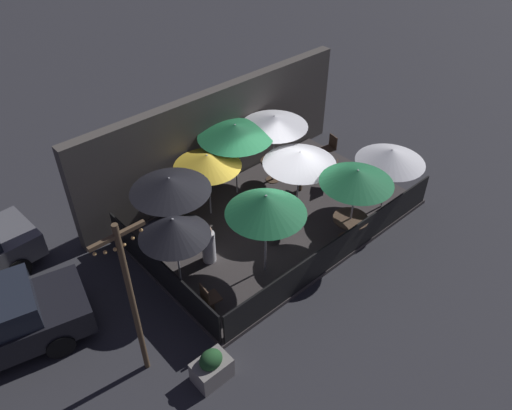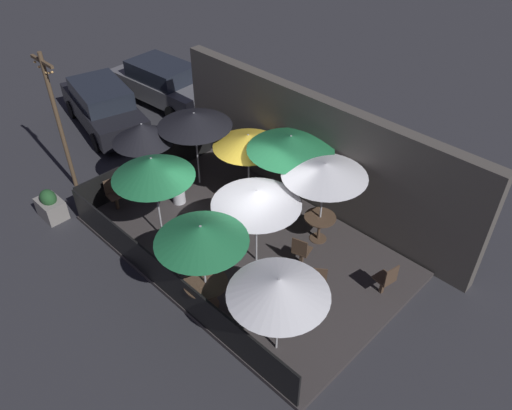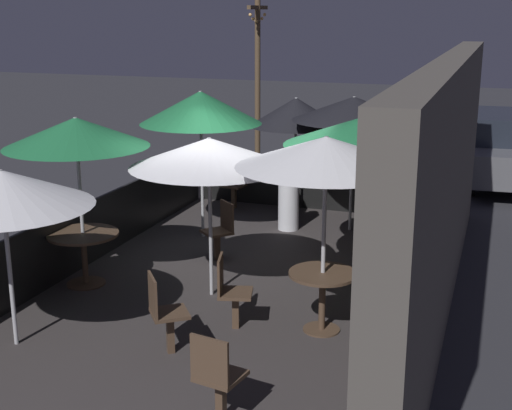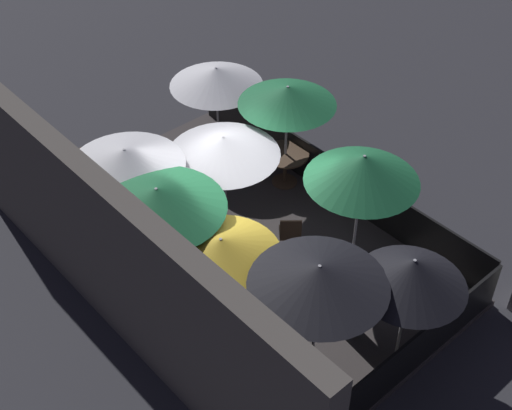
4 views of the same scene
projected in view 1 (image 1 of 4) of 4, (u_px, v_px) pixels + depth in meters
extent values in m
plane|color=#2D2D33|center=(276.00, 221.00, 14.98)|extent=(60.00, 60.00, 0.00)
cube|color=#383333|center=(276.00, 219.00, 14.95)|extent=(8.14, 4.98, 0.12)
cube|color=#4C4742|center=(217.00, 138.00, 15.53)|extent=(9.74, 0.36, 3.31)
cube|color=black|center=(340.00, 248.00, 13.19)|extent=(7.94, 0.05, 0.95)
cube|color=black|center=(161.00, 272.00, 12.51)|extent=(0.05, 4.78, 0.95)
cylinder|color=#B2B2B7|center=(353.00, 206.00, 13.46)|extent=(0.05, 0.05, 2.36)
cone|color=#1E6B3D|center=(357.00, 176.00, 12.85)|extent=(1.96, 1.96, 0.40)
cylinder|color=#B2B2B7|center=(273.00, 149.00, 15.70)|extent=(0.05, 0.05, 2.37)
cone|color=silver|center=(274.00, 121.00, 15.07)|extent=(2.08, 2.08, 0.35)
cylinder|color=#B2B2B7|center=(209.00, 185.00, 14.44)|extent=(0.05, 0.05, 2.08)
cone|color=gold|center=(207.00, 160.00, 13.90)|extent=(1.93, 1.93, 0.36)
cylinder|color=#B2B2B7|center=(386.00, 179.00, 14.69)|extent=(0.05, 0.05, 2.06)
cone|color=silver|center=(391.00, 156.00, 14.17)|extent=(2.00, 2.00, 0.42)
cylinder|color=#B2B2B7|center=(174.00, 214.00, 13.23)|extent=(0.05, 0.05, 2.34)
cone|color=black|center=(170.00, 184.00, 12.62)|extent=(2.10, 2.10, 0.40)
cylinder|color=#B2B2B7|center=(298.00, 183.00, 14.46)|extent=(0.05, 0.05, 2.15)
cone|color=silver|center=(300.00, 157.00, 13.91)|extent=(2.09, 2.09, 0.38)
cylinder|color=#B2B2B7|center=(177.00, 253.00, 12.17)|extent=(0.05, 0.05, 2.19)
cone|color=black|center=(174.00, 227.00, 11.65)|extent=(1.74, 1.74, 0.53)
cylinder|color=#B2B2B7|center=(236.00, 160.00, 15.14)|extent=(0.05, 0.05, 2.45)
cone|color=#1E6B3D|center=(235.00, 131.00, 14.50)|extent=(2.25, 2.25, 0.40)
cylinder|color=#B2B2B7|center=(266.00, 234.00, 12.49)|extent=(0.05, 0.05, 2.47)
cone|color=#1E6B3D|center=(266.00, 204.00, 11.88)|extent=(2.01, 2.01, 0.53)
cylinder|color=#4C3828|center=(348.00, 238.00, 14.19)|extent=(0.54, 0.54, 0.02)
cylinder|color=#4C3828|center=(349.00, 229.00, 13.97)|extent=(0.08, 0.08, 0.72)
cylinder|color=#4C3828|center=(351.00, 219.00, 13.74)|extent=(0.99, 0.99, 0.04)
cylinder|color=#4C3828|center=(273.00, 179.00, 16.43)|extent=(0.45, 0.45, 0.02)
cylinder|color=#4C3828|center=(273.00, 171.00, 16.21)|extent=(0.08, 0.08, 0.71)
cylinder|color=#4C3828|center=(273.00, 161.00, 15.98)|extent=(0.81, 0.81, 0.04)
cube|color=#4C3828|center=(328.00, 155.00, 17.21)|extent=(0.09, 0.09, 0.44)
cube|color=#4C3828|center=(328.00, 149.00, 17.06)|extent=(0.47, 0.47, 0.04)
cube|color=#4C3828|center=(333.00, 141.00, 16.99)|extent=(0.10, 0.40, 0.44)
cube|color=#4C3828|center=(212.00, 304.00, 12.05)|extent=(0.09, 0.09, 0.43)
cube|color=#4C3828|center=(212.00, 298.00, 11.91)|extent=(0.44, 0.44, 0.04)
cube|color=#4C3828|center=(204.00, 294.00, 11.67)|extent=(0.08, 0.40, 0.44)
cube|color=#4C3828|center=(301.00, 184.00, 15.86)|extent=(0.10, 0.10, 0.43)
cube|color=#4C3828|center=(301.00, 178.00, 15.72)|extent=(0.49, 0.49, 0.04)
cube|color=#4C3828|center=(307.00, 174.00, 15.49)|extent=(0.39, 0.14, 0.44)
cube|color=#4C3828|center=(275.00, 234.00, 14.04)|extent=(0.11, 0.11, 0.42)
cube|color=#4C3828|center=(275.00, 227.00, 13.90)|extent=(0.56, 0.56, 0.04)
cube|color=#4C3828|center=(269.00, 221.00, 13.75)|extent=(0.29, 0.32, 0.44)
cube|color=#4C3828|center=(329.00, 180.00, 16.03)|extent=(0.11, 0.11, 0.46)
cube|color=#4C3828|center=(330.00, 174.00, 15.87)|extent=(0.56, 0.56, 0.04)
cube|color=#4C3828|center=(337.00, 168.00, 15.70)|extent=(0.34, 0.27, 0.44)
cylinder|color=silver|center=(209.00, 247.00, 13.23)|extent=(0.47, 0.47, 0.95)
sphere|color=tan|center=(207.00, 230.00, 12.86)|extent=(0.23, 0.23, 0.23)
cube|color=gray|center=(212.00, 370.00, 10.70)|extent=(0.81, 0.57, 0.57)
ellipsoid|color=#235128|center=(211.00, 360.00, 10.46)|extent=(0.53, 0.42, 0.48)
cylinder|color=brown|center=(133.00, 305.00, 9.80)|extent=(0.12, 0.12, 4.17)
cube|color=brown|center=(117.00, 236.00, 8.65)|extent=(1.10, 0.08, 0.08)
sphere|color=#F4B260|center=(95.00, 254.00, 8.51)|extent=(0.07, 0.07, 0.07)
sphere|color=#F4B260|center=(105.00, 252.00, 8.65)|extent=(0.07, 0.07, 0.07)
sphere|color=#F4B260|center=(115.00, 249.00, 8.78)|extent=(0.07, 0.07, 0.07)
sphere|color=#F4B260|center=(124.00, 245.00, 8.87)|extent=(0.07, 0.07, 0.07)
sphere|color=#F4B260|center=(133.00, 238.00, 8.94)|extent=(0.07, 0.07, 0.07)
sphere|color=#F4B260|center=(141.00, 230.00, 8.98)|extent=(0.07, 0.07, 0.07)
cylinder|color=black|center=(46.00, 297.00, 12.24)|extent=(0.66, 0.32, 0.64)
cylinder|color=black|center=(61.00, 346.00, 11.14)|extent=(0.66, 0.32, 0.64)
cylinder|color=black|center=(19.00, 269.00, 12.99)|extent=(0.65, 0.22, 0.64)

